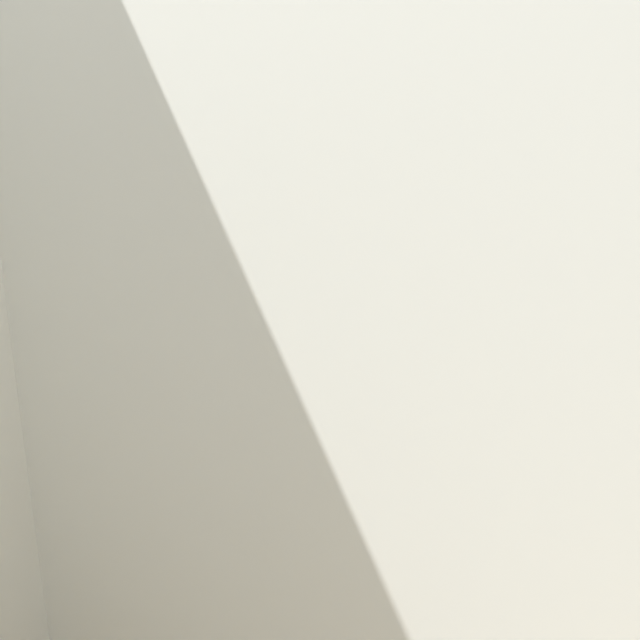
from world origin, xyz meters
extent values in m
plane|color=#9E7A4C|center=(0.00, 0.00, 0.00)|extent=(6.00, 6.00, 0.00)
cube|color=silver|center=(0.00, 0.35, 1.30)|extent=(6.00, 0.05, 2.60)
cube|color=silver|center=(0.27, 0.32, 1.28)|extent=(0.90, 0.01, 0.80)
cube|color=silver|center=(-0.86, 0.00, 1.30)|extent=(0.05, 6.00, 2.60)
cube|color=#381E14|center=(0.00, 0.00, 0.72)|extent=(1.36, 0.61, 0.03)
cube|color=#381E14|center=(-0.67, 0.00, 0.35)|extent=(0.02, 0.56, 0.70)
cube|color=#381E14|center=(0.67, 0.00, 0.35)|extent=(0.02, 0.56, 0.70)
cube|color=#321B12|center=(0.45, -0.03, 0.35)|extent=(0.41, 0.52, 0.67)
cube|color=#B22D33|center=(-0.06, 0.12, 0.75)|extent=(0.18, 0.17, 0.03)
cube|color=#338C4C|center=(-0.04, 0.12, 0.77)|extent=(0.22, 0.19, 0.02)
cube|color=orange|center=(-0.06, 0.12, 0.80)|extent=(0.19, 0.18, 0.03)
cube|color=#B22D33|center=(-0.06, 0.14, 0.83)|extent=(0.24, 0.14, 0.03)
cube|color=white|center=(-0.06, 0.13, 0.86)|extent=(0.24, 0.13, 0.04)
cube|color=yellow|center=(-0.04, 0.12, 0.90)|extent=(0.17, 0.13, 0.02)
cube|color=yellow|center=(-0.06, 0.13, 0.93)|extent=(0.22, 0.17, 0.03)
cube|color=yellow|center=(-0.23, -0.12, 0.74)|extent=(0.17, 0.13, 0.02)
cube|color=black|center=(-0.25, -0.12, 0.77)|extent=(0.20, 0.15, 0.02)
cube|color=black|center=(-0.25, -0.11, 0.79)|extent=(0.24, 0.16, 0.03)
cube|color=black|center=(0.31, 0.08, 0.74)|extent=(0.20, 0.15, 0.02)
cube|color=black|center=(0.32, 0.09, 0.77)|extent=(0.23, 0.16, 0.03)
cube|color=#B22D33|center=(0.31, 0.08, 0.80)|extent=(0.23, 0.15, 0.03)
cube|color=#8C338C|center=(0.31, 0.10, 0.83)|extent=(0.18, 0.15, 0.02)
cube|color=beige|center=(0.31, 0.09, 0.86)|extent=(0.21, 0.16, 0.04)
cube|color=#2D2D33|center=(-0.05, 0.13, 0.95)|extent=(0.35, 0.23, 0.01)
cube|color=#2D2D33|center=(-0.05, 0.27, 1.07)|extent=(0.35, 0.07, 0.22)
cube|color=#59A5E5|center=(-0.05, 0.27, 1.07)|extent=(0.31, 0.06, 0.19)
cube|color=black|center=(-0.24, -0.11, 0.82)|extent=(0.43, 0.16, 0.02)
ellipsoid|color=#A5A8AD|center=(0.18, 0.01, 0.75)|extent=(0.06, 0.10, 0.04)
cylinder|color=#265999|center=(-0.53, 0.07, 0.78)|extent=(0.08, 0.08, 0.10)
torus|color=#265999|center=(-0.47, 0.07, 0.78)|extent=(0.05, 0.01, 0.05)
cube|color=black|center=(0.12, -0.18, 0.74)|extent=(0.08, 0.14, 0.01)
cylinder|color=silver|center=(-0.36, -0.42, 0.13)|extent=(0.28, 0.28, 0.26)
camera|label=1|loc=(-1.88, -1.38, 1.64)|focal=44.00mm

